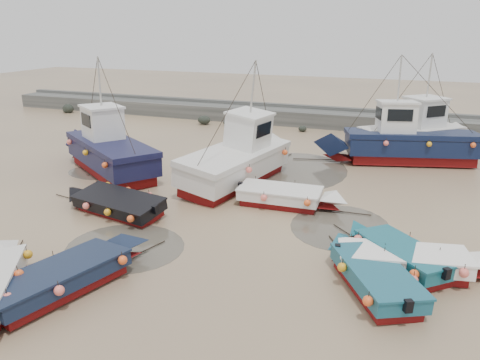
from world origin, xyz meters
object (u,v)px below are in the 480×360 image
object	(u,v)px
dinghy_2	(371,271)
cabin_boat_0	(107,148)
dinghy_6	(396,249)
cabin_boat_2	(401,141)
dinghy_1	(69,273)
dinghy_5	(288,195)
cabin_boat_3	(419,134)
dinghy_3	(415,260)
person	(243,176)
cabin_boat_1	(240,156)
dinghy_4	(114,201)

from	to	relation	value
dinghy_2	cabin_boat_0	bearing A→B (deg)	123.57
dinghy_6	cabin_boat_2	size ratio (longest dim) A/B	0.43
dinghy_6	cabin_boat_0	size ratio (longest dim) A/B	0.48
cabin_boat_2	dinghy_1	bearing A→B (deg)	138.92
cabin_boat_0	cabin_boat_2	size ratio (longest dim) A/B	0.88
dinghy_5	cabin_boat_2	distance (m)	10.28
cabin_boat_3	dinghy_3	bearing A→B (deg)	-42.74
person	dinghy_2	bearing A→B (deg)	109.07
dinghy_1	person	world-z (taller)	dinghy_1
dinghy_2	cabin_boat_2	size ratio (longest dim) A/B	0.51
cabin_boat_2	dinghy_6	bearing A→B (deg)	166.90
cabin_boat_0	dinghy_1	bearing A→B (deg)	-115.97
dinghy_5	cabin_boat_1	xyz separation A→B (m)	(-3.32, 2.65, 0.78)
dinghy_6	person	xyz separation A→B (m)	(-8.31, 7.35, -0.55)
dinghy_1	dinghy_2	world-z (taller)	same
cabin_boat_1	cabin_boat_2	world-z (taller)	same
dinghy_1	cabin_boat_2	bearing A→B (deg)	80.84
dinghy_6	cabin_boat_1	xyz separation A→B (m)	(-8.20, 6.61, 0.77)
dinghy_4	cabin_boat_1	bearing A→B (deg)	-19.29
dinghy_5	cabin_boat_2	world-z (taller)	cabin_boat_2
dinghy_4	dinghy_6	size ratio (longest dim) A/B	1.43
cabin_boat_0	cabin_boat_1	xyz separation A→B (m)	(7.54, 1.06, 0.00)
dinghy_2	cabin_boat_3	distance (m)	17.24
cabin_boat_0	cabin_boat_1	bearing A→B (deg)	-48.40
cabin_boat_1	cabin_boat_3	xyz separation A→B (m)	(8.63, 8.79, 0.04)
dinghy_6	person	bearing A→B (deg)	93.32
dinghy_2	cabin_boat_2	world-z (taller)	cabin_boat_2
dinghy_2	dinghy_5	distance (m)	7.14
dinghy_2	cabin_boat_0	distance (m)	16.80
cabin_boat_1	cabin_boat_3	world-z (taller)	same
cabin_boat_0	dinghy_6	bearing A→B (deg)	-75.83
person	cabin_boat_1	bearing A→B (deg)	77.36
cabin_boat_2	dinghy_2	bearing A→B (deg)	164.17
dinghy_2	cabin_boat_1	bearing A→B (deg)	101.47
dinghy_3	dinghy_2	bearing A→B (deg)	-58.07
cabin_boat_1	dinghy_2	bearing A→B (deg)	-36.82
dinghy_6	cabin_boat_1	bearing A→B (deg)	95.95
dinghy_4	cabin_boat_2	size ratio (longest dim) A/B	0.61
cabin_boat_0	person	xyz separation A→B (m)	(7.43, 1.80, -1.33)
dinghy_6	cabin_boat_2	xyz separation A→B (m)	(-0.52, 13.23, 0.77)
dinghy_2	person	size ratio (longest dim) A/B	3.24
cabin_boat_1	dinghy_3	bearing A→B (deg)	-27.81
dinghy_3	dinghy_5	distance (m)	7.14
dinghy_3	cabin_boat_1	bearing A→B (deg)	-140.89
dinghy_4	cabin_boat_0	bearing A→B (deg)	49.66
dinghy_1	cabin_boat_1	distance (m)	11.92
cabin_boat_1	person	xyz separation A→B (m)	(-0.11, 0.74, -1.33)
dinghy_3	cabin_boat_0	xyz separation A→B (m)	(-16.38, 6.11, 0.79)
dinghy_4	cabin_boat_2	distance (m)	16.99
dinghy_2	dinghy_3	world-z (taller)	same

